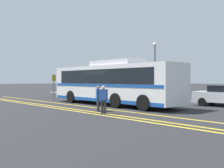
# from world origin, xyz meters

# --- Properties ---
(ground_plane) EXTENTS (220.00, 220.00, 0.00)m
(ground_plane) POSITION_xyz_m (0.00, 0.00, 0.00)
(ground_plane) COLOR #262628
(lane_strip_0) EXTENTS (31.59, 0.20, 0.01)m
(lane_strip_0) POSITION_xyz_m (0.40, -1.99, 0.00)
(lane_strip_0) COLOR gold
(lane_strip_0) RESTS_ON ground_plane
(lane_strip_1) EXTENTS (31.59, 0.20, 0.01)m
(lane_strip_1) POSITION_xyz_m (0.40, -3.53, 0.00)
(lane_strip_1) COLOR gold
(lane_strip_1) RESTS_ON ground_plane
(lane_strip_2) EXTENTS (31.59, 0.20, 0.01)m
(lane_strip_2) POSITION_xyz_m (0.40, -4.11, 0.00)
(lane_strip_2) COLOR gold
(lane_strip_2) RESTS_ON ground_plane
(curb_strip) EXTENTS (39.59, 0.36, 0.15)m
(curb_strip) POSITION_xyz_m (0.40, 6.39, 0.07)
(curb_strip) COLOR #99999E
(curb_strip) RESTS_ON ground_plane
(transit_bus) EXTENTS (11.92, 2.81, 3.32)m
(transit_bus) POSITION_xyz_m (0.42, 0.21, 1.69)
(transit_bus) COLOR white
(transit_bus) RESTS_ON ground_plane
(parked_car_0) EXTENTS (4.58, 2.03, 1.45)m
(parked_car_0) POSITION_xyz_m (-10.82, 4.72, 0.73)
(parked_car_0) COLOR black
(parked_car_0) RESTS_ON ground_plane
(parked_car_1) EXTENTS (4.84, 2.13, 1.50)m
(parked_car_1) POSITION_xyz_m (-5.59, 5.09, 0.75)
(parked_car_1) COLOR olive
(parked_car_1) RESTS_ON ground_plane
(parked_car_2) EXTENTS (4.73, 2.32, 1.42)m
(parked_car_2) POSITION_xyz_m (0.51, 5.06, 0.72)
(parked_car_2) COLOR #9E9EA3
(parked_car_2) RESTS_ON ground_plane
(pedestrian_0) EXTENTS (0.47, 0.40, 1.54)m
(pedestrian_0) POSITION_xyz_m (2.75, -3.13, 0.86)
(pedestrian_0) COLOR #2D2D33
(pedestrian_0) RESTS_ON ground_plane
(pedestrian_1) EXTENTS (0.47, 0.36, 1.56)m
(pedestrian_1) POSITION_xyz_m (3.79, -3.61, 0.88)
(pedestrian_1) COLOR #2D2D33
(pedestrian_1) RESTS_ON ground_plane
(bus_stop_sign) EXTENTS (0.07, 0.40, 2.39)m
(bus_stop_sign) POSITION_xyz_m (-6.30, -0.82, 1.51)
(bus_stop_sign) COLOR #59595E
(bus_stop_sign) RESTS_ON ground_plane
(street_lamp) EXTENTS (0.41, 0.41, 5.62)m
(street_lamp) POSITION_xyz_m (-1.28, 7.60, 3.74)
(street_lamp) COLOR #59595E
(street_lamp) RESTS_ON ground_plane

